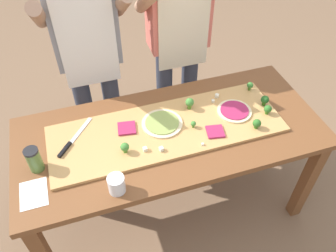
# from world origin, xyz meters

# --- Properties ---
(ground_plane) EXTENTS (8.00, 8.00, 0.00)m
(ground_plane) POSITION_xyz_m (0.00, 0.00, 0.00)
(ground_plane) COLOR brown
(prep_table) EXTENTS (1.76, 0.78, 0.77)m
(prep_table) POSITION_xyz_m (0.00, 0.00, 0.67)
(prep_table) COLOR brown
(prep_table) RESTS_ON ground
(cutting_board) EXTENTS (1.33, 0.45, 0.02)m
(cutting_board) POSITION_xyz_m (-0.02, 0.01, 0.78)
(cutting_board) COLOR tan
(cutting_board) RESTS_ON prep_table
(chefs_knife) EXTENTS (0.22, 0.26, 0.02)m
(chefs_knife) POSITION_xyz_m (-0.55, 0.07, 0.80)
(chefs_knife) COLOR #B7BABF
(chefs_knife) RESTS_ON cutting_board
(pizza_whole_pesto_green) EXTENTS (0.24, 0.24, 0.02)m
(pizza_whole_pesto_green) POSITION_xyz_m (-0.04, 0.05, 0.80)
(pizza_whole_pesto_green) COLOR beige
(pizza_whole_pesto_green) RESTS_ON cutting_board
(pizza_whole_beet_magenta) EXTENTS (0.21, 0.21, 0.02)m
(pizza_whole_beet_magenta) POSITION_xyz_m (0.40, 0.02, 0.80)
(pizza_whole_beet_magenta) COLOR beige
(pizza_whole_beet_magenta) RESTS_ON cutting_board
(pizza_slice_far_right) EXTENTS (0.11, 0.11, 0.01)m
(pizza_slice_far_right) POSITION_xyz_m (0.23, -0.11, 0.80)
(pizza_slice_far_right) COLOR #9E234C
(pizza_slice_far_right) RESTS_ON cutting_board
(pizza_slice_far_left) EXTENTS (0.11, 0.11, 0.01)m
(pizza_slice_far_left) POSITION_xyz_m (-0.24, 0.07, 0.80)
(pizza_slice_far_left) COLOR #9E234C
(pizza_slice_far_left) RESTS_ON cutting_board
(broccoli_floret_center_right) EXTENTS (0.05, 0.05, 0.07)m
(broccoli_floret_center_right) POSITION_xyz_m (0.60, 0.02, 0.83)
(broccoli_floret_center_right) COLOR #2C5915
(broccoli_floret_center_right) RESTS_ON cutting_board
(broccoli_floret_back_left) EXTENTS (0.05, 0.05, 0.06)m
(broccoli_floret_back_left) POSITION_xyz_m (0.58, -0.06, 0.82)
(broccoli_floret_back_left) COLOR #366618
(broccoli_floret_back_left) RESTS_ON cutting_board
(broccoli_floret_center_left) EXTENTS (0.05, 0.05, 0.06)m
(broccoli_floret_center_left) POSITION_xyz_m (-0.28, -0.09, 0.83)
(broccoli_floret_center_left) COLOR #487A23
(broccoli_floret_center_left) RESTS_ON cutting_board
(broccoli_floret_front_mid) EXTENTS (0.05, 0.05, 0.07)m
(broccoli_floret_front_mid) POSITION_xyz_m (0.16, 0.13, 0.83)
(broccoli_floret_front_mid) COLOR #487A23
(broccoli_floret_front_mid) RESTS_ON cutting_board
(broccoli_floret_back_right) EXTENTS (0.03, 0.03, 0.04)m
(broccoli_floret_back_right) POSITION_xyz_m (0.12, -0.03, 0.81)
(broccoli_floret_back_right) COLOR #487A23
(broccoli_floret_back_right) RESTS_ON cutting_board
(broccoli_floret_front_right) EXTENTS (0.05, 0.05, 0.06)m
(broccoli_floret_front_right) POSITION_xyz_m (0.46, -0.14, 0.82)
(broccoli_floret_front_right) COLOR #366618
(broccoli_floret_front_right) RESTS_ON cutting_board
(broccoli_floret_back_mid) EXTENTS (0.04, 0.04, 0.06)m
(broccoli_floret_back_mid) POSITION_xyz_m (0.59, 0.18, 0.82)
(broccoli_floret_back_mid) COLOR #3F7220
(broccoli_floret_back_mid) RESTS_ON cutting_board
(cheese_crumble_a) EXTENTS (0.02, 0.02, 0.02)m
(cheese_crumble_a) POSITION_xyz_m (0.32, 0.14, 0.80)
(cheese_crumble_a) COLOR silver
(cheese_crumble_a) RESTS_ON cutting_board
(cheese_crumble_b) EXTENTS (0.03, 0.03, 0.02)m
(cheese_crumble_b) POSITION_xyz_m (-0.10, -0.14, 0.80)
(cheese_crumble_b) COLOR silver
(cheese_crumble_b) RESTS_ON cutting_board
(cheese_crumble_c) EXTENTS (0.02, 0.02, 0.01)m
(cheese_crumble_c) POSITION_xyz_m (0.12, -0.17, 0.80)
(cheese_crumble_c) COLOR white
(cheese_crumble_c) RESTS_ON cutting_board
(cheese_crumble_d) EXTENTS (0.03, 0.03, 0.02)m
(cheese_crumble_d) POSITION_xyz_m (0.36, 0.17, 0.80)
(cheese_crumble_d) COLOR silver
(cheese_crumble_d) RESTS_ON cutting_board
(cheese_crumble_e) EXTENTS (0.02, 0.02, 0.02)m
(cheese_crumble_e) POSITION_xyz_m (-0.18, -0.11, 0.80)
(cheese_crumble_e) COLOR silver
(cheese_crumble_e) RESTS_ON cutting_board
(flour_cup) EXTENTS (0.08, 0.08, 0.10)m
(flour_cup) POSITION_xyz_m (-0.37, -0.30, 0.81)
(flour_cup) COLOR white
(flour_cup) RESTS_ON prep_table
(sauce_jar) EXTENTS (0.07, 0.07, 0.14)m
(sauce_jar) POSITION_xyz_m (-0.74, -0.04, 0.84)
(sauce_jar) COLOR #517033
(sauce_jar) RESTS_ON prep_table
(recipe_note) EXTENTS (0.13, 0.17, 0.00)m
(recipe_note) POSITION_xyz_m (-0.77, -0.20, 0.77)
(recipe_note) COLOR white
(recipe_note) RESTS_ON prep_table
(cook_left) EXTENTS (0.54, 0.39, 1.67)m
(cook_left) POSITION_xyz_m (-0.34, 0.65, 1.00)
(cook_left) COLOR #333847
(cook_left) RESTS_ON ground
(cook_right) EXTENTS (0.54, 0.39, 1.67)m
(cook_right) POSITION_xyz_m (0.27, 0.65, 1.00)
(cook_right) COLOR #333847
(cook_right) RESTS_ON ground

